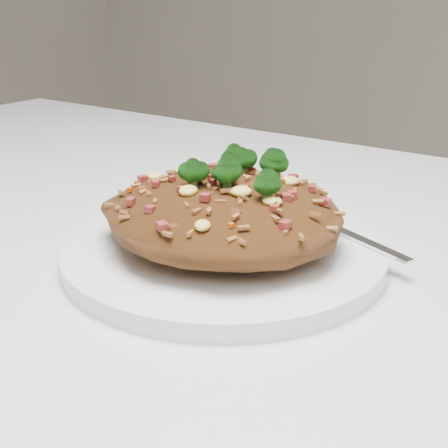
{
  "coord_description": "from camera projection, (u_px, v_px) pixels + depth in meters",
  "views": [
    {
      "loc": [
        0.33,
        -0.35,
        0.95
      ],
      "look_at": [
        0.08,
        0.01,
        0.78
      ],
      "focal_mm": 50.0,
      "sensor_mm": 36.0,
      "label": 1
    }
  ],
  "objects": [
    {
      "name": "fork",
      "position": [
        338.0,
        230.0,
        0.49
      ],
      "size": [
        0.16,
        0.08,
        0.0
      ],
      "rotation": [
        0.0,
        0.0,
        -0.39
      ],
      "color": "silver",
      "rests_on": "plate"
    },
    {
      "name": "dining_table",
      "position": [
        142.0,
        333.0,
        0.55
      ],
      "size": [
        1.2,
        0.8,
        0.75
      ],
      "color": "silver",
      "rests_on": "ground"
    },
    {
      "name": "fried_rice",
      "position": [
        225.0,
        203.0,
        0.46
      ],
      "size": [
        0.18,
        0.17,
        0.07
      ],
      "color": "brown",
      "rests_on": "plate"
    },
    {
      "name": "plate",
      "position": [
        224.0,
        251.0,
        0.47
      ],
      "size": [
        0.24,
        0.24,
        0.01
      ],
      "primitive_type": "cylinder",
      "color": "white",
      "rests_on": "dining_table"
    }
  ]
}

